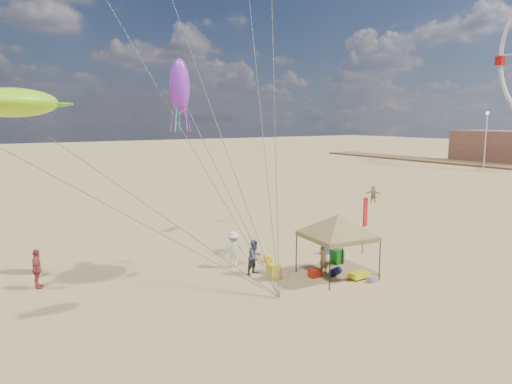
# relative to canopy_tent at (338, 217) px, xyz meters

# --- Properties ---
(ground) EXTENTS (280.00, 280.00, 0.00)m
(ground) POSITION_rel_canopy_tent_xyz_m (-3.32, -1.29, -2.80)
(ground) COLOR tan
(ground) RESTS_ON ground
(canopy_tent) EXTENTS (5.43, 5.43, 3.37)m
(canopy_tent) POSITION_rel_canopy_tent_xyz_m (0.00, 0.00, 0.00)
(canopy_tent) COLOR black
(canopy_tent) RESTS_ON ground
(feather_flag) EXTENTS (0.46, 0.17, 3.11)m
(feather_flag) POSITION_rel_canopy_tent_xyz_m (3.78, 1.99, -0.73)
(feather_flag) COLOR black
(feather_flag) RESTS_ON ground
(cooler_red) EXTENTS (0.54, 0.38, 0.38)m
(cooler_red) POSITION_rel_canopy_tent_xyz_m (-0.91, 0.46, -2.61)
(cooler_red) COLOR #A2200D
(cooler_red) RESTS_ON ground
(cooler_blue) EXTENTS (0.54, 0.38, 0.38)m
(cooler_blue) POSITION_rel_canopy_tent_xyz_m (2.12, 3.11, -2.61)
(cooler_blue) COLOR #124599
(cooler_blue) RESTS_ON ground
(bag_navy) EXTENTS (0.69, 0.54, 0.36)m
(bag_navy) POSITION_rel_canopy_tent_xyz_m (0.02, 0.11, -2.62)
(bag_navy) COLOR #0C0D37
(bag_navy) RESTS_ON ground
(bag_orange) EXTENTS (0.54, 0.69, 0.36)m
(bag_orange) POSITION_rel_canopy_tent_xyz_m (-1.41, 3.57, -2.62)
(bag_orange) COLOR #FFB10E
(bag_orange) RESTS_ON ground
(chair_green) EXTENTS (0.50, 0.50, 0.70)m
(chair_green) POSITION_rel_canopy_tent_xyz_m (1.39, 1.47, -2.45)
(chair_green) COLOR #167A18
(chair_green) RESTS_ON ground
(chair_yellow) EXTENTS (0.50, 0.50, 0.70)m
(chair_yellow) POSITION_rel_canopy_tent_xyz_m (-2.68, 1.24, -2.45)
(chair_yellow) COLOR gold
(chair_yellow) RESTS_ON ground
(crate_grey) EXTENTS (0.34, 0.30, 0.28)m
(crate_grey) POSITION_rel_canopy_tent_xyz_m (0.75, -1.48, -2.66)
(crate_grey) COLOR gray
(crate_grey) RESTS_ON ground
(beach_cart) EXTENTS (0.90, 0.50, 0.24)m
(beach_cart) POSITION_rel_canopy_tent_xyz_m (0.60, -0.86, -2.60)
(beach_cart) COLOR #F6FE1C
(beach_cart) RESTS_ON ground
(person_near_a) EXTENTS (0.68, 0.53, 1.64)m
(person_near_a) POSITION_rel_canopy_tent_xyz_m (-0.29, 0.60, -1.98)
(person_near_a) COLOR tan
(person_near_a) RESTS_ON ground
(person_near_b) EXTENTS (0.95, 0.82, 1.66)m
(person_near_b) POSITION_rel_canopy_tent_xyz_m (-3.01, 2.30, -1.97)
(person_near_b) COLOR #373E4B
(person_near_b) RESTS_ON ground
(person_near_c) EXTENTS (1.22, 0.80, 1.78)m
(person_near_c) POSITION_rel_canopy_tent_xyz_m (-3.29, 3.82, -1.91)
(person_near_c) COLOR silver
(person_near_c) RESTS_ON ground
(person_far_a) EXTENTS (0.75, 1.09, 1.73)m
(person_far_a) POSITION_rel_canopy_tent_xyz_m (-11.83, 5.79, -1.94)
(person_far_a) COLOR #A74040
(person_far_a) RESTS_ON ground
(person_far_c) EXTENTS (1.23, 1.39, 1.53)m
(person_far_c) POSITION_rel_canopy_tent_xyz_m (15.98, 12.84, -2.04)
(person_far_c) COLOR tan
(person_far_c) RESTS_ON ground
(building_north) EXTENTS (10.00, 14.00, 5.20)m
(building_north) POSITION_rel_canopy_tent_xyz_m (63.68, 28.71, -0.20)
(building_north) COLOR #8C5947
(building_north) RESTS_ON ground
(lamp_north) EXTENTS (0.50, 0.50, 8.25)m
(lamp_north) POSITION_rel_canopy_tent_xyz_m (51.68, 24.71, 2.71)
(lamp_north) COLOR silver
(lamp_north) RESTS_ON ground
(turtle_kite) EXTENTS (3.46, 2.85, 1.10)m
(turtle_kite) POSITION_rel_canopy_tent_xyz_m (-12.45, 4.43, 4.99)
(turtle_kite) COLOR #99EB13
(turtle_kite) RESTS_ON ground
(squid_kite) EXTENTS (1.16, 1.16, 2.38)m
(squid_kite) POSITION_rel_canopy_tent_xyz_m (-5.73, 4.24, 5.83)
(squid_kite) COLOR purple
(squid_kite) RESTS_ON ground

